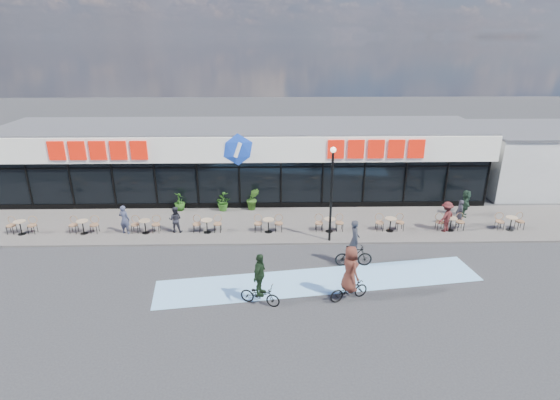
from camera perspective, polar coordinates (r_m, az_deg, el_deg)
name	(u,v)px	position (r m, az deg, el deg)	size (l,w,h in m)	color
ground	(231,265)	(20.52, -6.47, -8.41)	(120.00, 120.00, 0.00)	#28282B
sidewalk	(237,225)	(24.52, -5.58, -3.22)	(44.00, 5.00, 0.10)	#56514C
bike_lane	(320,281)	(19.24, 5.29, -10.46)	(14.00, 2.20, 0.01)	#77B0E2
building	(242,159)	(28.88, -4.97, 5.30)	(30.60, 6.57, 4.75)	black
neighbour_building	(540,158)	(35.22, 30.81, 4.78)	(9.20, 7.20, 4.11)	silver
lamp_post	(332,186)	(21.52, 6.76, 1.80)	(0.28, 0.28, 4.89)	black
bistro_set_0	(21,226)	(26.79, -30.71, -2.88)	(1.54, 0.62, 0.90)	tan
bistro_set_1	(84,225)	(25.34, -24.27, -2.99)	(1.54, 0.62, 0.90)	tan
bistro_set_2	(146,224)	(24.24, -17.16, -3.07)	(1.54, 0.62, 0.90)	tan
bistro_set_3	(207,224)	(23.55, -9.50, -3.11)	(1.54, 0.62, 0.90)	tan
bistro_set_4	(268,223)	(23.30, -1.53, -3.08)	(1.54, 0.62, 0.90)	tan
bistro_set_5	(329,223)	(23.50, 6.46, -3.00)	(1.54, 0.62, 0.90)	tan
bistro_set_6	(390,222)	(24.15, 14.16, -2.86)	(1.54, 0.62, 0.90)	tan
bistro_set_7	(450,222)	(25.20, 21.34, -2.69)	(1.54, 0.62, 0.90)	tan
bistro_set_8	(510,221)	(26.61, 27.85, -2.49)	(1.54, 0.62, 0.90)	tan
potted_plant_left	(179,201)	(26.76, -12.99, -0.18)	(0.63, 0.63, 1.12)	#204714
potted_plant_mid	(222,202)	(26.30, -7.57, -0.29)	(0.93, 0.81, 1.03)	#285719
potted_plant_right	(253,199)	(26.19, -3.57, 0.16)	(0.75, 0.61, 1.37)	#2A5217
patron_left	(124,220)	(24.34, -19.66, -2.42)	(0.58, 0.38, 1.58)	#343951
patron_right	(175,219)	(23.79, -13.52, -2.49)	(0.69, 0.54, 1.43)	black
pedestrian_a	(459,213)	(25.69, 22.37, -1.63)	(0.56, 0.37, 1.54)	#23222B
pedestrian_b	(466,203)	(27.37, 23.08, -0.37)	(1.46, 0.47, 1.58)	black
pedestrian_c	(446,217)	(24.81, 20.90, -2.05)	(1.07, 0.62, 1.66)	#441819
cyclist_a	(350,278)	(17.68, 9.07, -10.06)	(1.77, 1.14, 2.34)	black
cyclist_b	(354,250)	(20.19, 9.64, -6.40)	(1.71, 0.67, 2.27)	black
cyclist_c	(260,285)	(17.24, -2.65, -11.04)	(1.73, 1.11, 2.20)	black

